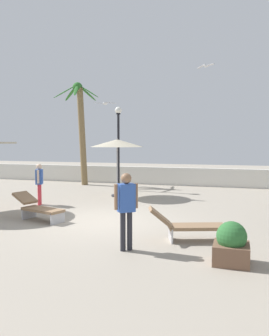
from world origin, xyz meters
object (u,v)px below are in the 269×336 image
(lamp_post_1, at_px, (118,141))
(planter, at_px, (231,245))
(palm_tree_0, at_px, (81,123))
(guest_1, at_px, (39,180))
(lounge_chair_1, at_px, (38,207))
(seagull_1, at_px, (105,103))
(patio_umbrella_2, at_px, (117,144))
(guest_3, at_px, (126,204))
(seagull_0, at_px, (206,66))
(lounge_chair_2, at_px, (187,225))

(lamp_post_1, bearing_deg, planter, -58.26)
(palm_tree_0, height_order, guest_1, palm_tree_0)
(planter, bearing_deg, lounge_chair_1, 159.54)
(seagull_1, bearing_deg, patio_umbrella_2, -27.26)
(seagull_1, height_order, planter, seagull_1)
(palm_tree_0, distance_m, guest_1, 6.84)
(guest_3, relative_size, planter, 2.05)
(palm_tree_0, relative_size, seagull_0, 6.55)
(lounge_chair_2, bearing_deg, planter, -50.64)
(palm_tree_0, relative_size, seagull_1, 5.37)
(palm_tree_0, distance_m, seagull_1, 4.13)
(guest_1, relative_size, seagull_1, 1.48)
(seagull_0, distance_m, planter, 11.99)
(seagull_0, relative_size, seagull_1, 0.82)
(guest_1, bearing_deg, palm_tree_0, 101.42)
(lounge_chair_1, height_order, seagull_0, seagull_0)
(lounge_chair_1, height_order, lounge_chair_2, lounge_chair_2)
(palm_tree_0, distance_m, lounge_chair_2, 12.36)
(seagull_0, bearing_deg, guest_1, -133.81)
(lounge_chair_2, xyz_separation_m, guest_1, (-6.18, 3.15, 0.57))
(patio_umbrella_2, xyz_separation_m, seagull_1, (-0.71, 0.36, 1.84))
(palm_tree_0, bearing_deg, guest_1, -78.58)
(planter, bearing_deg, guest_3, 175.90)
(lounge_chair_2, xyz_separation_m, guest_3, (-1.19, -1.14, 0.67))
(lounge_chair_1, distance_m, lounge_chair_2, 4.85)
(guest_1, xyz_separation_m, seagull_1, (1.46, 3.19, 3.23))
(palm_tree_0, xyz_separation_m, seagull_1, (2.71, -3.03, 0.69))
(lamp_post_1, xyz_separation_m, guest_1, (-1.49, -4.84, -1.52))
(planter, bearing_deg, seagull_1, 127.14)
(lamp_post_1, bearing_deg, lounge_chair_1, -90.72)
(lamp_post_1, xyz_separation_m, planter, (5.75, -9.30, -2.10))
(seagull_0, height_order, seagull_1, seagull_0)
(lounge_chair_2, bearing_deg, patio_umbrella_2, 123.89)
(lounge_chair_1, relative_size, planter, 2.27)
(lamp_post_1, xyz_separation_m, lounge_chair_2, (4.68, -8.00, -2.09))
(patio_umbrella_2, height_order, lounge_chair_1, patio_umbrella_2)
(patio_umbrella_2, bearing_deg, seagull_1, 152.74)
(patio_umbrella_2, relative_size, palm_tree_0, 0.45)
(palm_tree_0, xyz_separation_m, seagull_0, (6.94, -0.29, 2.66))
(lamp_post_1, bearing_deg, palm_tree_0, 153.43)
(palm_tree_0, bearing_deg, planter, -51.47)
(seagull_0, height_order, planter, seagull_0)
(lounge_chair_2, height_order, planter, planter)
(palm_tree_0, height_order, lamp_post_1, palm_tree_0)
(lounge_chair_1, bearing_deg, seagull_1, 89.47)
(lamp_post_1, distance_m, guest_1, 5.29)
(guest_1, height_order, seagull_1, seagull_1)
(seagull_1, bearing_deg, lounge_chair_1, -90.53)
(guest_1, xyz_separation_m, guest_3, (4.99, -4.30, 0.10))
(lamp_post_1, bearing_deg, seagull_1, -91.33)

